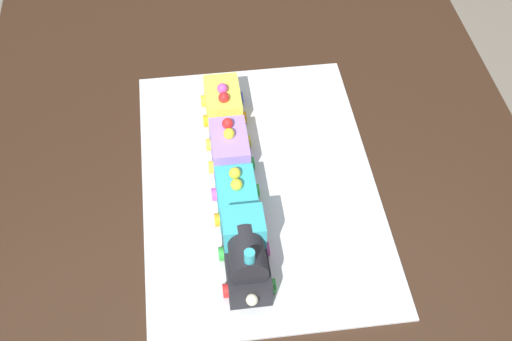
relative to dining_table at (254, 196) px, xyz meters
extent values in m
cube|color=#382316|center=(0.00, 0.00, 0.09)|extent=(1.40, 1.00, 0.03)
cube|color=#382316|center=(0.64, -0.44, -0.28)|extent=(0.07, 0.07, 0.71)
cube|color=#382316|center=(0.64, 0.44, -0.28)|extent=(0.07, 0.07, 0.71)
cube|color=#2D3347|center=(1.26, 0.28, -0.42)|extent=(0.04, 0.04, 0.42)
cube|color=#2D3347|center=(0.94, -0.08, -0.42)|extent=(0.04, 0.04, 0.42)
cube|color=#2D3347|center=(0.92, 0.26, -0.42)|extent=(0.04, 0.04, 0.42)
cube|color=silver|center=(-0.06, 0.00, 0.11)|extent=(0.60, 0.40, 0.00)
cube|color=#232328|center=(-0.25, 0.04, 0.14)|extent=(0.12, 0.06, 0.05)
cylinder|color=#232328|center=(-0.26, 0.04, 0.18)|extent=(0.07, 0.05, 0.05)
cube|color=#38B7C6|center=(-0.21, 0.04, 0.18)|extent=(0.06, 0.06, 0.04)
cylinder|color=#38B7C6|center=(-0.29, 0.04, 0.21)|extent=(0.02, 0.02, 0.03)
sphere|color=#F4EFCC|center=(-0.32, 0.04, 0.14)|extent=(0.02, 0.02, 0.02)
cylinder|color=green|center=(-0.28, 0.01, 0.12)|extent=(0.02, 0.01, 0.02)
cylinder|color=#D84CB2|center=(-0.21, 0.01, 0.12)|extent=(0.02, 0.01, 0.02)
cylinder|color=red|center=(-0.28, 0.08, 0.12)|extent=(0.02, 0.01, 0.02)
cylinder|color=green|center=(-0.21, 0.08, 0.12)|extent=(0.02, 0.01, 0.02)
cube|color=#38B7C6|center=(-0.12, 0.04, 0.14)|extent=(0.10, 0.06, 0.06)
cylinder|color=#D84CB2|center=(-0.15, 0.01, 0.12)|extent=(0.02, 0.01, 0.02)
cylinder|color=green|center=(-0.09, 0.01, 0.12)|extent=(0.02, 0.01, 0.02)
cylinder|color=orange|center=(-0.15, 0.08, 0.12)|extent=(0.02, 0.01, 0.02)
cylinder|color=#D84CB2|center=(-0.09, 0.08, 0.12)|extent=(0.02, 0.01, 0.02)
sphere|color=yellow|center=(-0.09, 0.04, 0.17)|extent=(0.02, 0.02, 0.02)
sphere|color=yellow|center=(-0.12, 0.04, 0.17)|extent=(0.02, 0.02, 0.02)
cube|color=#AD84E0|center=(0.00, 0.04, 0.14)|extent=(0.10, 0.06, 0.06)
cylinder|color=green|center=(-0.03, 0.01, 0.12)|extent=(0.02, 0.01, 0.02)
cylinder|color=yellow|center=(0.03, 0.01, 0.12)|extent=(0.02, 0.01, 0.02)
cylinder|color=yellow|center=(-0.03, 0.08, 0.12)|extent=(0.02, 0.01, 0.02)
cylinder|color=yellow|center=(0.03, 0.08, 0.12)|extent=(0.02, 0.01, 0.02)
sphere|color=yellow|center=(0.00, 0.04, 0.17)|extent=(0.02, 0.02, 0.02)
sphere|color=red|center=(0.03, 0.04, 0.17)|extent=(0.02, 0.02, 0.02)
cube|color=#F4E04C|center=(0.12, 0.04, 0.14)|extent=(0.10, 0.06, 0.06)
cylinder|color=orange|center=(0.09, 0.01, 0.12)|extent=(0.02, 0.01, 0.02)
cylinder|color=#4C59D8|center=(0.15, 0.01, 0.12)|extent=(0.02, 0.01, 0.02)
cylinder|color=orange|center=(0.09, 0.08, 0.12)|extent=(0.02, 0.01, 0.02)
cylinder|color=yellow|center=(0.15, 0.08, 0.12)|extent=(0.02, 0.01, 0.02)
sphere|color=red|center=(0.09, 0.04, 0.17)|extent=(0.02, 0.02, 0.02)
sphere|color=#D84CB2|center=(0.12, 0.04, 0.17)|extent=(0.02, 0.02, 0.02)
camera|label=1|loc=(-0.88, 0.11, 1.04)|focal=50.45mm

